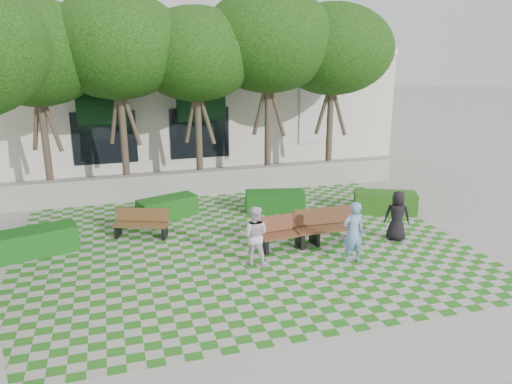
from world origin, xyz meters
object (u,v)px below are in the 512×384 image
object	(u,v)px
hedge_east	(385,203)
person_blue	(353,232)
bench_mid	(289,232)
hedge_midright	(275,201)
bench_west	(141,224)
hedge_west	(38,241)
person_dark	(397,216)
hedge_midleft	(167,208)
person_white	(254,235)
bench_east	(327,227)

from	to	relation	value
hedge_east	person_blue	world-z (taller)	person_blue
bench_mid	hedge_midright	size ratio (longest dim) A/B	0.92
bench_west	hedge_east	size ratio (longest dim) A/B	0.82
hedge_west	person_dark	xyz separation A→B (m)	(9.65, -1.84, 0.37)
person_blue	person_dark	bearing A→B (deg)	-154.30
person_dark	hedge_west	bearing A→B (deg)	19.85
person_blue	person_dark	xyz separation A→B (m)	(1.89, 1.01, -0.09)
hedge_east	hedge_midleft	size ratio (longest dim) A/B	1.06
bench_mid	person_dark	bearing A→B (deg)	-12.36
hedge_midright	hedge_east	bearing A→B (deg)	-19.06
hedge_midright	hedge_midleft	xyz separation A→B (m)	(-3.50, 0.39, -0.01)
hedge_midleft	hedge_midright	bearing A→B (deg)	-6.35
hedge_midleft	person_dark	world-z (taller)	person_dark
bench_mid	bench_west	xyz separation A→B (m)	(-3.80, 1.95, -0.05)
person_white	person_dark	bearing A→B (deg)	-151.56
hedge_midleft	bench_mid	bearing A→B (deg)	-49.84
bench_west	hedge_midleft	world-z (taller)	bench_west
bench_east	hedge_midleft	bearing A→B (deg)	140.55
hedge_midleft	person_blue	size ratio (longest dim) A/B	1.15
bench_west	hedge_midright	xyz separation A→B (m)	(4.42, 1.08, -0.05)
bench_mid	person_blue	distance (m)	1.87
bench_east	bench_west	world-z (taller)	bench_east
hedge_east	person_dark	distance (m)	2.42
bench_mid	hedge_east	world-z (taller)	bench_mid
hedge_midleft	person_dark	distance (m)	7.10
hedge_west	hedge_midleft	bearing A→B (deg)	27.89
bench_east	hedge_west	bearing A→B (deg)	169.97
bench_mid	bench_east	bearing A→B (deg)	-6.55
bench_east	person_dark	world-z (taller)	person_dark
hedge_west	person_blue	distance (m)	8.28
hedge_midright	hedge_midleft	bearing A→B (deg)	173.65
person_dark	bench_mid	bearing A→B (deg)	24.13
hedge_east	person_blue	size ratio (longest dim) A/B	1.23
bench_mid	hedge_east	bearing A→B (deg)	18.62
hedge_east	hedge_midleft	xyz separation A→B (m)	(-6.93, 1.57, -0.02)
person_dark	person_white	world-z (taller)	person_white
bench_west	person_dark	xyz separation A→B (m)	(6.91, -2.31, 0.33)
hedge_midright	person_blue	size ratio (longest dim) A/B	1.19
hedge_east	hedge_west	world-z (taller)	same
bench_mid	hedge_west	bearing A→B (deg)	161.35
hedge_west	person_dark	world-z (taller)	person_dark
bench_mid	hedge_midright	world-z (taller)	bench_mid
bench_mid	person_white	size ratio (longest dim) A/B	1.16
bench_east	person_white	size ratio (longest dim) A/B	1.23
bench_mid	hedge_west	xyz separation A→B (m)	(-6.54, 1.48, -0.09)
hedge_midright	person_white	distance (m)	4.20
hedge_east	bench_mid	bearing A→B (deg)	-155.53
hedge_midleft	person_blue	xyz separation A→B (m)	(4.10, -4.78, 0.48)
hedge_west	person_blue	xyz separation A→B (m)	(7.76, -2.85, 0.46)
hedge_west	person_dark	distance (m)	9.83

